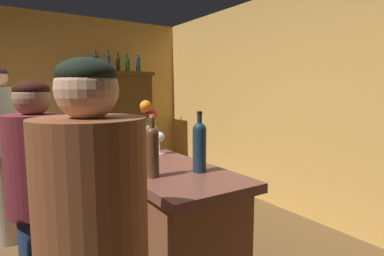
{
  "coord_description": "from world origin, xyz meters",
  "views": [
    {
      "loc": [
        -0.29,
        -2.25,
        1.47
      ],
      "look_at": [
        1.23,
        0.07,
        1.13
      ],
      "focal_mm": 29.12,
      "sensor_mm": 36.0,
      "label": 1
    }
  ],
  "objects_px": {
    "display_bottle_center": "(118,63)",
    "patron_redhead": "(2,149)",
    "wine_glass_rear": "(102,129)",
    "display_bottle_left": "(96,62)",
    "wine_bottle_riesling": "(93,120)",
    "wine_bottle_pinot": "(95,117)",
    "cheese_plate": "(123,138)",
    "display_bottle_midright": "(128,64)",
    "patron_in_navy": "(38,200)",
    "wine_glass_mid": "(159,138)",
    "wine_glass_front": "(139,145)",
    "wine_bottle_merlot": "(153,149)",
    "display_cabinet": "(120,123)",
    "flower_arrangement": "(149,127)",
    "display_bottle_right": "(138,64)",
    "wine_bottle_syrah": "(124,130)",
    "display_bottle_midleft": "(108,62)",
    "wine_bottle_malbec": "(199,145)",
    "bar_counter": "(117,203)"
  },
  "relations": [
    {
      "from": "display_bottle_center",
      "to": "patron_redhead",
      "type": "distance_m",
      "value": 2.53
    },
    {
      "from": "wine_glass_rear",
      "to": "display_bottle_left",
      "type": "xyz_separation_m",
      "value": [
        0.62,
        2.24,
        0.78
      ]
    },
    {
      "from": "wine_bottle_riesling",
      "to": "wine_bottle_pinot",
      "type": "xyz_separation_m",
      "value": [
        0.11,
        0.29,
        -0.0
      ]
    },
    {
      "from": "cheese_plate",
      "to": "display_bottle_midright",
      "type": "bearing_deg",
      "value": 66.68
    },
    {
      "from": "wine_bottle_riesling",
      "to": "patron_in_navy",
      "type": "xyz_separation_m",
      "value": [
        -0.68,
        -1.28,
        -0.32
      ]
    },
    {
      "from": "wine_glass_mid",
      "to": "cheese_plate",
      "type": "distance_m",
      "value": 0.81
    },
    {
      "from": "wine_glass_front",
      "to": "wine_glass_mid",
      "type": "relative_size",
      "value": 0.94
    },
    {
      "from": "wine_glass_rear",
      "to": "display_bottle_left",
      "type": "height_order",
      "value": "display_bottle_left"
    },
    {
      "from": "wine_bottle_merlot",
      "to": "patron_in_navy",
      "type": "xyz_separation_m",
      "value": [
        -0.5,
        0.47,
        -0.32
      ]
    },
    {
      "from": "cheese_plate",
      "to": "patron_redhead",
      "type": "xyz_separation_m",
      "value": [
        -0.95,
        0.64,
        -0.1
      ]
    },
    {
      "from": "display_cabinet",
      "to": "wine_glass_front",
      "type": "bearing_deg",
      "value": -108.16
    },
    {
      "from": "wine_glass_mid",
      "to": "flower_arrangement",
      "type": "distance_m",
      "value": 0.2
    },
    {
      "from": "display_bottle_left",
      "to": "display_bottle_right",
      "type": "xyz_separation_m",
      "value": [
        0.71,
        0.0,
        0.0
      ]
    },
    {
      "from": "patron_in_navy",
      "to": "cheese_plate",
      "type": "bearing_deg",
      "value": -13.44
    },
    {
      "from": "patron_in_navy",
      "to": "wine_bottle_syrah",
      "type": "bearing_deg",
      "value": -23.21
    },
    {
      "from": "display_bottle_midleft",
      "to": "patron_in_navy",
      "type": "bearing_deg",
      "value": -115.55
    },
    {
      "from": "display_cabinet",
      "to": "patron_redhead",
      "type": "relative_size",
      "value": 1.05
    },
    {
      "from": "wine_glass_mid",
      "to": "cheese_plate",
      "type": "relative_size",
      "value": 0.89
    },
    {
      "from": "cheese_plate",
      "to": "display_bottle_left",
      "type": "bearing_deg",
      "value": 79.1
    },
    {
      "from": "flower_arrangement",
      "to": "display_bottle_midright",
      "type": "relative_size",
      "value": 1.29
    },
    {
      "from": "wine_glass_front",
      "to": "cheese_plate",
      "type": "distance_m",
      "value": 1.01
    },
    {
      "from": "wine_bottle_merlot",
      "to": "display_bottle_center",
      "type": "xyz_separation_m",
      "value": [
        1.11,
        3.51,
        0.73
      ]
    },
    {
      "from": "wine_bottle_malbec",
      "to": "display_bottle_midleft",
      "type": "bearing_deg",
      "value": 79.07
    },
    {
      "from": "wine_bottle_merlot",
      "to": "display_bottle_midleft",
      "type": "bearing_deg",
      "value": 74.84
    },
    {
      "from": "wine_bottle_syrah",
      "to": "display_bottle_midright",
      "type": "xyz_separation_m",
      "value": [
        1.05,
        2.52,
        0.75
      ]
    },
    {
      "from": "wine_bottle_pinot",
      "to": "display_bottle_center",
      "type": "height_order",
      "value": "display_bottle_center"
    },
    {
      "from": "wine_bottle_pinot",
      "to": "display_bottle_right",
      "type": "bearing_deg",
      "value": 51.22
    },
    {
      "from": "wine_bottle_riesling",
      "to": "display_bottle_center",
      "type": "bearing_deg",
      "value": 62.03
    },
    {
      "from": "wine_glass_front",
      "to": "wine_bottle_syrah",
      "type": "bearing_deg",
      "value": 76.4
    },
    {
      "from": "wine_bottle_pinot",
      "to": "wine_glass_rear",
      "type": "bearing_deg",
      "value": -101.72
    },
    {
      "from": "wine_bottle_pinot",
      "to": "display_bottle_center",
      "type": "bearing_deg",
      "value": 60.6
    },
    {
      "from": "wine_glass_rear",
      "to": "display_bottle_right",
      "type": "distance_m",
      "value": 2.73
    },
    {
      "from": "bar_counter",
      "to": "patron_redhead",
      "type": "height_order",
      "value": "patron_redhead"
    },
    {
      "from": "wine_bottle_syrah",
      "to": "bar_counter",
      "type": "bearing_deg",
      "value": 144.32
    },
    {
      "from": "wine_bottle_pinot",
      "to": "display_bottle_right",
      "type": "relative_size",
      "value": 1.04
    },
    {
      "from": "display_bottle_right",
      "to": "wine_bottle_syrah",
      "type": "bearing_deg",
      "value": -116.19
    },
    {
      "from": "display_bottle_left",
      "to": "wine_bottle_merlot",
      "type": "bearing_deg",
      "value": -102.09
    },
    {
      "from": "wine_bottle_pinot",
      "to": "display_bottle_midleft",
      "type": "relative_size",
      "value": 0.98
    },
    {
      "from": "wine_bottle_syrah",
      "to": "display_bottle_midright",
      "type": "relative_size",
      "value": 0.97
    },
    {
      "from": "wine_bottle_pinot",
      "to": "display_bottle_midright",
      "type": "bearing_deg",
      "value": 56.01
    },
    {
      "from": "bar_counter",
      "to": "wine_glass_rear",
      "type": "xyz_separation_m",
      "value": [
        -0.03,
        0.22,
        0.61
      ]
    },
    {
      "from": "display_bottle_midleft",
      "to": "display_bottle_center",
      "type": "relative_size",
      "value": 1.11
    },
    {
      "from": "wine_bottle_pinot",
      "to": "cheese_plate",
      "type": "relative_size",
      "value": 1.82
    },
    {
      "from": "bar_counter",
      "to": "wine_bottle_pinot",
      "type": "bearing_deg",
      "value": 82.61
    },
    {
      "from": "patron_redhead",
      "to": "display_cabinet",
      "type": "bearing_deg",
      "value": 71.68
    },
    {
      "from": "display_cabinet",
      "to": "display_bottle_left",
      "type": "bearing_deg",
      "value": 180.0
    },
    {
      "from": "wine_bottle_riesling",
      "to": "display_bottle_right",
      "type": "xyz_separation_m",
      "value": [
        1.28,
        1.76,
        0.74
      ]
    },
    {
      "from": "display_cabinet",
      "to": "patron_redhead",
      "type": "bearing_deg",
      "value": -138.03
    },
    {
      "from": "wine_glass_rear",
      "to": "bar_counter",
      "type": "bearing_deg",
      "value": -81.92
    },
    {
      "from": "wine_bottle_pinot",
      "to": "display_bottle_right",
      "type": "distance_m",
      "value": 2.02
    }
  ]
}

